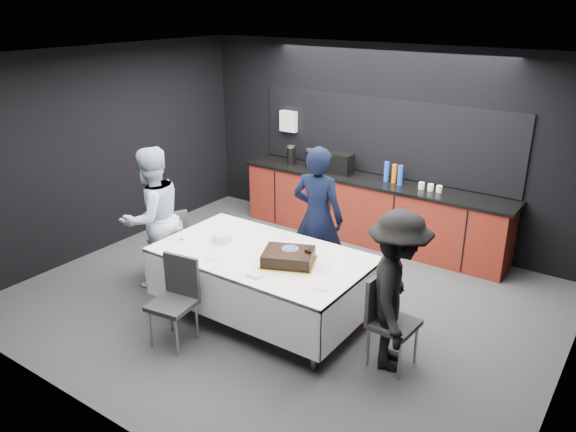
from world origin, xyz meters
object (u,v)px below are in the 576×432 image
at_px(champagne_flute, 180,227).
at_px(chair_near, 176,294).
at_px(cake_assembly, 289,257).
at_px(plate_stack, 222,237).
at_px(chair_right, 387,314).
at_px(chair_left, 170,239).
at_px(person_left, 152,218).
at_px(person_right, 396,292).
at_px(party_table, 262,264).
at_px(person_center, 318,218).

distance_m(champagne_flute, chair_near, 0.92).
relative_size(cake_assembly, plate_stack, 2.90).
bearing_deg(chair_near, chair_right, 24.33).
bearing_deg(chair_left, chair_right, -1.39).
bearing_deg(chair_near, person_left, 146.31).
relative_size(chair_left, person_right, 0.58).
bearing_deg(party_table, chair_left, 177.10).
relative_size(chair_left, person_center, 0.52).
height_order(plate_stack, champagne_flute, champagne_flute).
relative_size(party_table, person_left, 1.33).
xyz_separation_m(champagne_flute, chair_left, (-0.54, 0.32, -0.40)).
height_order(plate_stack, person_right, person_right).
distance_m(chair_right, person_center, 1.76).
relative_size(cake_assembly, person_right, 0.43).
height_order(plate_stack, chair_right, chair_right).
xyz_separation_m(chair_left, person_right, (3.10, -0.08, 0.27)).
xyz_separation_m(cake_assembly, chair_near, (-0.82, -0.84, -0.31)).
distance_m(chair_right, chair_near, 2.13).
bearing_deg(chair_left, chair_near, -41.43).
height_order(plate_stack, chair_left, chair_left).
bearing_deg(chair_left, plate_stack, -5.02).
bearing_deg(champagne_flute, cake_assembly, 8.53).
relative_size(chair_right, person_left, 0.53).
xyz_separation_m(party_table, chair_right, (1.50, 0.00, -0.11)).
height_order(party_table, person_center, person_center).
bearing_deg(chair_right, chair_left, 178.61).
distance_m(chair_near, person_right, 2.22).
xyz_separation_m(chair_left, chair_near, (1.08, -0.95, 0.00)).
xyz_separation_m(plate_stack, chair_right, (2.06, 0.01, -0.30)).
height_order(champagne_flute, chair_right, champagne_flute).
height_order(party_table, chair_near, chair_near).
distance_m(party_table, chair_right, 1.51).
bearing_deg(cake_assembly, person_center, 105.53).
relative_size(party_table, chair_right, 2.51).
bearing_deg(person_left, chair_right, 99.49).
bearing_deg(person_center, chair_right, 137.44).
bearing_deg(person_center, cake_assembly, 98.02).
height_order(champagne_flute, person_center, person_center).
bearing_deg(champagne_flute, chair_left, 149.66).
relative_size(chair_left, chair_near, 1.00).
height_order(cake_assembly, person_left, person_left).
xyz_separation_m(chair_near, person_center, (0.53, 1.87, 0.35)).
xyz_separation_m(cake_assembly, person_right, (1.20, 0.04, -0.05)).
distance_m(champagne_flute, person_center, 1.63).
bearing_deg(party_table, person_center, 84.62).
bearing_deg(person_left, cake_assembly, 99.58).
bearing_deg(chair_right, chair_near, -155.67).
distance_m(plate_stack, champagne_flute, 0.49).
xyz_separation_m(plate_stack, chair_near, (0.12, -0.87, -0.30)).
bearing_deg(party_table, champagne_flute, -166.18).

